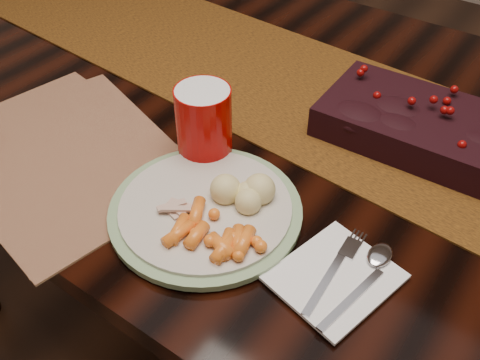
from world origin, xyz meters
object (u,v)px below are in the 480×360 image
Objects in this scene: centerpiece at (434,125)px; turkey_shreds at (181,208)px; baby_carrots at (216,229)px; placemat_main at (74,156)px; dinner_plate at (205,209)px; red_cup at (204,123)px; dining_table at (317,264)px; napkin at (335,277)px; mashed_potatoes at (237,185)px.

turkey_shreds is at bearing -120.96° from centerpiece.
centerpiece reaches higher than baby_carrots.
placemat_main is 1.46× the size of dinner_plate.
red_cup is at bearing 54.71° from placemat_main.
dining_table is 0.49m from dinner_plate.
dinner_plate is at bearing 22.71° from placemat_main.
dinner_plate is (-0.21, -0.35, -0.03)m from centerpiece.
dining_table is at bearing 52.48° from red_cup.
centerpiece is 0.90× the size of placemat_main.
napkin is at bearing -19.72° from red_cup.
mashed_potatoes reaches higher than turkey_shreds.
baby_carrots is at bearing -92.36° from dining_table.
napkin is at bearing -11.64° from mashed_potatoes.
mashed_potatoes is at bearing -120.01° from centerpiece.
turkey_shreds is 0.43× the size of napkin.
centerpiece reaches higher than mashed_potatoes.
baby_carrots is 0.20m from red_cup.
dining_table is 20.35× the size of mashed_potatoes.
red_cup reaches higher than placemat_main.
mashed_potatoes is at bearing 55.05° from turkey_shreds.
centerpiece reaches higher than dinner_plate.
red_cup is at bearing 114.97° from turkey_shreds.
placemat_main is at bearing -175.56° from dinner_plate.
napkin is at bearing 7.85° from turkey_shreds.
centerpiece is at bearing 19.62° from dining_table.
baby_carrots is 0.99× the size of red_cup.
baby_carrots is 0.08m from mashed_potatoes.
mashed_potatoes is (0.03, 0.04, 0.03)m from dinner_plate.
centerpiece reaches higher than napkin.
placemat_main is at bearing -163.93° from napkin.
red_cup is (-0.29, -0.24, 0.03)m from centerpiece.
dining_table is at bearing 78.58° from dinner_plate.
centerpiece is (0.15, 0.05, 0.42)m from dining_table.
placemat_main is 4.68× the size of mashed_potatoes.
turkey_shreds is 0.24m from napkin.
mashed_potatoes is (-0.02, 0.08, 0.01)m from baby_carrots.
dinner_plate is at bearing -165.93° from napkin.
red_cup reaches higher than dinner_plate.
baby_carrots is (0.31, -0.01, 0.03)m from placemat_main.
dining_table is 0.49m from mashed_potatoes.
mashed_potatoes is at bearing -97.25° from dining_table.
baby_carrots is 1.38× the size of mashed_potatoes.
placemat_main reaches higher than dining_table.
baby_carrots reaches higher than dinner_plate.
mashed_potatoes reaches higher than baby_carrots.
placemat_main is at bearing -141.53° from centerpiece.
centerpiece is 3.04× the size of baby_carrots.
dinner_plate is at bearing 143.21° from baby_carrots.
centerpiece is at bearing 59.99° from mashed_potatoes.
dinner_plate is 4.35× the size of turkey_shreds.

